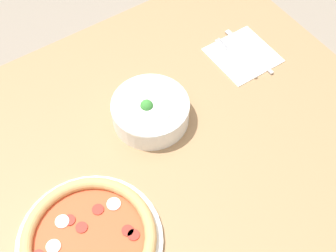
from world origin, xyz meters
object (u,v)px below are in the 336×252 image
(bowl, at_px, (150,110))
(pizza, at_px, (89,240))
(knife, at_px, (251,53))
(fork, at_px, (236,58))

(bowl, bearing_deg, pizza, -144.57)
(bowl, relative_size, knife, 0.98)
(fork, xyz_separation_m, knife, (0.05, -0.01, -0.00))
(pizza, xyz_separation_m, knife, (0.64, 0.23, -0.01))
(fork, distance_m, knife, 0.05)
(bowl, xyz_separation_m, knife, (0.35, 0.03, -0.03))
(pizza, bearing_deg, fork, 22.16)
(pizza, height_order, bowl, bowl)
(bowl, height_order, knife, bowl)
(knife, bearing_deg, fork, 81.06)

